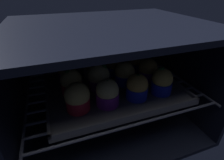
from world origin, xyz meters
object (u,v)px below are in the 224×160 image
at_px(muffin_row1_col1, 99,77).
at_px(muffin_row1_col0, 71,82).
at_px(muffin_row0_col3, 162,81).
at_px(muffin_row2_col1, 93,68).
at_px(muffin_row2_col3, 136,61).
at_px(baking_tray, 112,87).
at_px(muffin_row0_col0, 77,98).
at_px(muffin_row2_col2, 115,64).
at_px(muffin_row0_col2, 137,87).
at_px(muffin_row0_col1, 107,93).
at_px(muffin_row2_col0, 67,72).
at_px(muffin_row1_col3, 148,70).
at_px(muffin_row1_col2, 125,74).

bearing_deg(muffin_row1_col1, muffin_row1_col0, 179.83).
relative_size(muffin_row0_col3, muffin_row2_col1, 1.08).
bearing_deg(muffin_row2_col1, muffin_row2_col3, -0.56).
bearing_deg(baking_tray, muffin_row1_col0, 178.85).
distance_m(muffin_row1_col0, muffin_row1_col1, 0.09).
distance_m(muffin_row0_col0, muffin_row2_col2, 0.24).
bearing_deg(muffin_row1_col1, muffin_row0_col2, -44.98).
bearing_deg(muffin_row0_col0, muffin_row0_col1, -4.44).
xyz_separation_m(muffin_row0_col1, muffin_row0_col3, (0.18, 0.00, 0.00)).
height_order(muffin_row0_col2, muffin_row2_col0, muffin_row2_col0).
xyz_separation_m(muffin_row0_col0, muffin_row0_col2, (0.17, -0.01, -0.00)).
bearing_deg(muffin_row1_col1, muffin_row1_col3, -1.05).
relative_size(muffin_row0_col1, muffin_row1_col2, 1.01).
distance_m(baking_tray, muffin_row2_col2, 0.10).
distance_m(muffin_row1_col2, muffin_row1_col3, 0.09).
distance_m(muffin_row0_col1, muffin_row1_col1, 0.09).
distance_m(muffin_row0_col0, muffin_row0_col2, 0.17).
bearing_deg(muffin_row0_col2, muffin_row1_col1, 135.02).
bearing_deg(muffin_row2_col2, baking_tray, -115.99).
distance_m(muffin_row0_col1, muffin_row0_col3, 0.18).
height_order(muffin_row0_col3, muffin_row2_col3, muffin_row0_col3).
distance_m(muffin_row1_col0, muffin_row2_col1, 0.12).
height_order(muffin_row0_col3, muffin_row1_col0, muffin_row0_col3).
height_order(muffin_row0_col3, muffin_row2_col1, muffin_row0_col3).
height_order(muffin_row0_col1, muffin_row1_col1, muffin_row1_col1).
relative_size(muffin_row0_col1, muffin_row2_col1, 1.01).
height_order(muffin_row1_col2, muffin_row2_col2, muffin_row2_col2).
xyz_separation_m(muffin_row2_col0, muffin_row2_col2, (0.17, -0.00, 0.00)).
bearing_deg(muffin_row0_col2, muffin_row0_col3, -0.14).
bearing_deg(muffin_row1_col2, baking_tray, -178.63).
relative_size(muffin_row2_col0, muffin_row2_col1, 1.04).
bearing_deg(muffin_row0_col2, muffin_row2_col3, 63.52).
distance_m(muffin_row0_col2, muffin_row1_col0, 0.20).
distance_m(baking_tray, muffin_row0_col3, 0.16).
distance_m(muffin_row1_col1, muffin_row2_col3, 0.19).
bearing_deg(muffin_row2_col1, baking_tray, -62.87).
height_order(muffin_row1_col3, muffin_row2_col0, muffin_row2_col0).
bearing_deg(muffin_row0_col1, muffin_row0_col3, 0.30).
distance_m(baking_tray, muffin_row0_col0, 0.16).
bearing_deg(muffin_row1_col1, muffin_row1_col2, -0.81).
distance_m(muffin_row1_col2, muffin_row2_col2, 0.08).
xyz_separation_m(muffin_row0_col3, muffin_row2_col2, (-0.09, 0.17, -0.00)).
distance_m(muffin_row0_col2, muffin_row2_col3, 0.19).
relative_size(muffin_row0_col1, muffin_row2_col2, 0.94).
distance_m(muffin_row2_col0, muffin_row2_col3, 0.26).
distance_m(muffin_row0_col2, muffin_row0_col3, 0.09).
distance_m(muffin_row1_col0, muffin_row1_col3, 0.26).
bearing_deg(muffin_row0_col3, muffin_row0_col1, -179.70).
relative_size(muffin_row1_col0, muffin_row1_col3, 1.06).
bearing_deg(muffin_row0_col3, muffin_row2_col3, 89.90).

